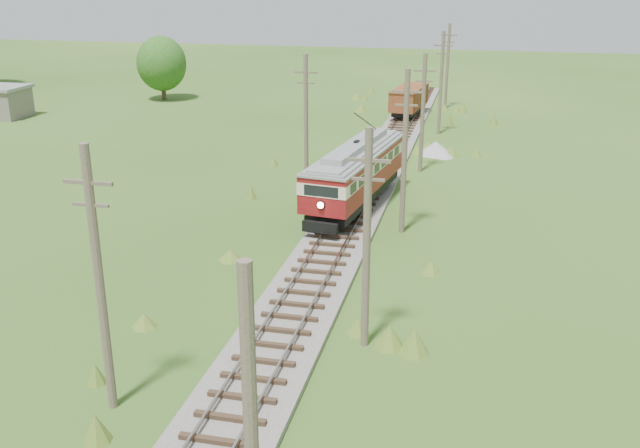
# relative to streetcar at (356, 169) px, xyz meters

# --- Properties ---
(railbed_main) EXTENTS (3.60, 96.00, 0.57)m
(railbed_main) POSITION_rel_streetcar_xyz_m (0.00, -0.25, -2.38)
(railbed_main) COLOR #605B54
(railbed_main) RESTS_ON ground
(streetcar) EXTENTS (4.41, 12.17, 5.51)m
(streetcar) POSITION_rel_streetcar_xyz_m (0.00, 0.00, 0.00)
(streetcar) COLOR black
(streetcar) RESTS_ON ground
(gondola) EXTENTS (3.24, 7.64, 2.46)m
(gondola) POSITION_rel_streetcar_xyz_m (0.00, 29.35, -0.68)
(gondola) COLOR black
(gondola) RESTS_ON ground
(gravel_pile) EXTENTS (2.86, 3.04, 1.04)m
(gravel_pile) POSITION_rel_streetcar_xyz_m (3.82, 15.02, -2.09)
(gravel_pile) COLOR gray
(gravel_pile) RESTS_ON ground
(utility_pole_r_2) EXTENTS (1.60, 0.30, 8.60)m
(utility_pole_r_2) POSITION_rel_streetcar_xyz_m (3.30, -16.25, 1.85)
(utility_pole_r_2) COLOR brown
(utility_pole_r_2) RESTS_ON ground
(utility_pole_r_3) EXTENTS (1.60, 0.30, 9.00)m
(utility_pole_r_3) POSITION_rel_streetcar_xyz_m (3.20, -3.25, 2.05)
(utility_pole_r_3) COLOR brown
(utility_pole_r_3) RESTS_ON ground
(utility_pole_r_4) EXTENTS (1.60, 0.30, 8.40)m
(utility_pole_r_4) POSITION_rel_streetcar_xyz_m (3.00, 9.75, 1.75)
(utility_pole_r_4) COLOR brown
(utility_pole_r_4) RESTS_ON ground
(utility_pole_r_5) EXTENTS (1.60, 0.30, 8.90)m
(utility_pole_r_5) POSITION_rel_streetcar_xyz_m (3.40, 22.75, 2.00)
(utility_pole_r_5) COLOR brown
(utility_pole_r_5) RESTS_ON ground
(utility_pole_r_6) EXTENTS (1.60, 0.30, 8.70)m
(utility_pole_r_6) POSITION_rel_streetcar_xyz_m (3.20, 35.75, 1.90)
(utility_pole_r_6) COLOR brown
(utility_pole_r_6) RESTS_ON ground
(utility_pole_l_a) EXTENTS (1.60, 0.30, 9.00)m
(utility_pole_l_a) POSITION_rel_streetcar_xyz_m (-4.20, -22.25, 2.05)
(utility_pole_l_a) COLOR brown
(utility_pole_l_a) RESTS_ON ground
(utility_pole_l_b) EXTENTS (1.60, 0.30, 8.60)m
(utility_pole_l_b) POSITION_rel_streetcar_xyz_m (-4.50, 5.75, 1.85)
(utility_pole_l_b) COLOR brown
(utility_pole_l_b) RESTS_ON ground
(tree_mid_a) EXTENTS (5.46, 5.46, 7.03)m
(tree_mid_a) POSITION_rel_streetcar_xyz_m (-28.00, 33.75, 1.44)
(tree_mid_a) COLOR #38281C
(tree_mid_a) RESTS_ON ground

